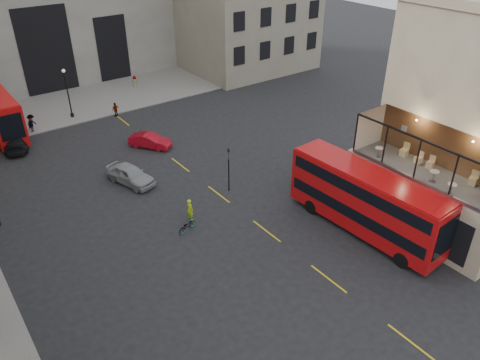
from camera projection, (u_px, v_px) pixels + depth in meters
ground at (351, 266)px, 29.71m from camera, size 140.00×140.00×0.00m
host_building_main at (468, 116)px, 30.81m from camera, size 7.26×11.40×15.10m
host_frontage at (420, 203)px, 31.88m from camera, size 3.00×11.00×4.50m
cafe_floor at (427, 174)px, 30.71m from camera, size 3.00×10.00×0.10m
gateway at (26, 5)px, 55.54m from camera, size 35.00×10.60×18.00m
pavement_far at (60, 106)px, 52.89m from camera, size 40.00×12.00×0.12m
traffic_light_near at (229, 164)px, 36.26m from camera, size 0.16×0.20×3.80m
street_lamp_b at (69, 97)px, 48.93m from camera, size 0.36×0.36×5.33m
bus_near at (366, 199)px, 31.69m from camera, size 3.22×11.70×4.62m
car_a at (130, 175)px, 38.14m from camera, size 3.10×4.91×1.56m
car_b at (150, 141)px, 43.81m from camera, size 3.46×4.04×1.31m
car_c at (16, 141)px, 43.60m from camera, size 3.25×5.22×1.41m
bicycle at (187, 226)px, 32.71m from camera, size 1.71×1.02×0.85m
cyclist at (190, 210)px, 33.65m from camera, size 0.48×0.67×1.72m
pedestrian_b at (32, 124)px, 46.44m from camera, size 1.37×1.39×1.92m
pedestrian_c at (116, 110)px, 50.13m from camera, size 0.96×0.60×1.53m
pedestrian_d at (135, 82)px, 57.87m from camera, size 0.82×0.89×1.52m
cafe_table_near at (452, 187)px, 28.26m from camera, size 0.55×0.55×0.69m
cafe_table_mid at (434, 175)px, 29.52m from camera, size 0.60×0.60×0.75m
cafe_table_far at (379, 151)px, 32.43m from camera, size 0.55×0.55×0.69m
cafe_chair_a at (473, 181)px, 29.27m from camera, size 0.56×0.56×0.95m
cafe_chair_b at (430, 164)px, 31.16m from camera, size 0.48×0.48×0.87m
cafe_chair_c at (418, 160)px, 31.72m from camera, size 0.49×0.49×0.86m
cafe_chair_d at (404, 152)px, 32.62m from camera, size 0.52×0.52×0.97m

